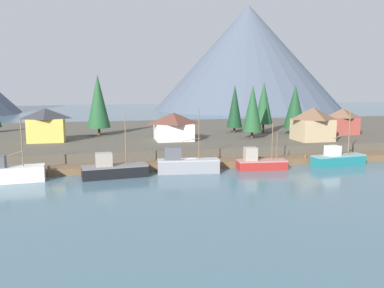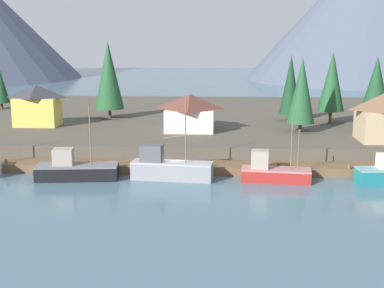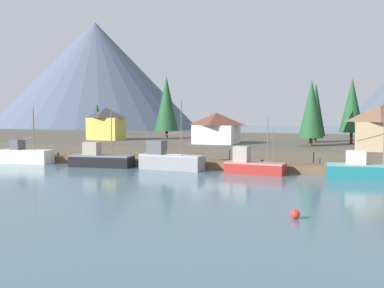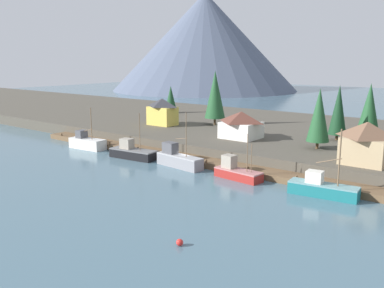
# 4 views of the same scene
# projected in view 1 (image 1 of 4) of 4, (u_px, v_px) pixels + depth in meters

# --- Properties ---
(ground_plane) EXTENTS (400.00, 400.00, 1.00)m
(ground_plane) POSITION_uv_depth(u_px,v_px,m) (166.00, 152.00, 79.23)
(ground_plane) COLOR #476675
(dock) EXTENTS (80.00, 4.00, 1.60)m
(dock) POSITION_uv_depth(u_px,v_px,m) (184.00, 165.00, 61.70)
(dock) COLOR brown
(dock) RESTS_ON ground_plane
(shoreline_bank) EXTENTS (400.00, 56.00, 2.50)m
(shoreline_bank) POSITION_uv_depth(u_px,v_px,m) (158.00, 136.00, 90.54)
(shoreline_bank) COLOR #4C473D
(shoreline_bank) RESTS_ON ground_plane
(mountain_central_peak) EXTENTS (100.75, 100.75, 55.30)m
(mountain_central_peak) POSITION_uv_depth(u_px,v_px,m) (248.00, 58.00, 211.30)
(mountain_central_peak) COLOR #475160
(mountain_central_peak) RESTS_ON ground_plane
(fishing_boat_white) EXTENTS (8.19, 3.49, 8.42)m
(fishing_boat_white) POSITION_uv_depth(u_px,v_px,m) (12.00, 173.00, 52.50)
(fishing_boat_white) COLOR silver
(fishing_boat_white) RESTS_ON ground_plane
(fishing_boat_black) EXTENTS (9.36, 3.92, 8.44)m
(fishing_boat_black) POSITION_uv_depth(u_px,v_px,m) (114.00, 170.00, 55.23)
(fishing_boat_black) COLOR black
(fishing_boat_black) RESTS_ON ground_plane
(fishing_boat_grey) EXTENTS (9.29, 3.24, 9.40)m
(fishing_boat_grey) POSITION_uv_depth(u_px,v_px,m) (186.00, 164.00, 57.92)
(fishing_boat_grey) COLOR gray
(fishing_boat_grey) RESTS_ON ground_plane
(fishing_boat_red) EXTENTS (7.80, 3.27, 7.16)m
(fishing_boat_red) POSITION_uv_depth(u_px,v_px,m) (260.00, 163.00, 60.48)
(fishing_boat_red) COLOR maroon
(fishing_boat_red) RESTS_ON ground_plane
(fishing_boat_teal) EXTENTS (9.23, 3.40, 9.23)m
(fishing_boat_teal) POSITION_uv_depth(u_px,v_px,m) (338.00, 159.00, 63.30)
(fishing_boat_teal) COLOR #196B70
(fishing_boat_teal) RESTS_ON ground_plane
(house_red) EXTENTS (6.38, 4.39, 5.57)m
(house_red) POSITION_uv_depth(u_px,v_px,m) (342.00, 121.00, 83.55)
(house_red) COLOR #9E4238
(house_red) RESTS_ON shoreline_bank
(house_tan) EXTENTS (6.73, 6.24, 6.33)m
(house_tan) POSITION_uv_depth(u_px,v_px,m) (313.00, 123.00, 74.13)
(house_tan) COLOR tan
(house_tan) RESTS_ON shoreline_bank
(house_yellow) EXTENTS (6.74, 4.47, 6.24)m
(house_yellow) POSITION_uv_depth(u_px,v_px,m) (46.00, 125.00, 72.17)
(house_yellow) COLOR gold
(house_yellow) RESTS_ON shoreline_bank
(house_white) EXTENTS (7.24, 6.55, 5.28)m
(house_white) POSITION_uv_depth(u_px,v_px,m) (174.00, 126.00, 74.63)
(house_white) COLOR silver
(house_white) RESTS_ON shoreline_bank
(conifer_near_left) EXTENTS (4.08, 4.08, 11.18)m
(conifer_near_left) POSITION_uv_depth(u_px,v_px,m) (264.00, 103.00, 86.44)
(conifer_near_left) COLOR #4C3823
(conifer_near_left) RESTS_ON shoreline_bank
(conifer_mid_left) EXTENTS (3.44, 3.44, 10.55)m
(conifer_mid_left) POSITION_uv_depth(u_px,v_px,m) (235.00, 106.00, 86.92)
(conifer_mid_left) COLOR #4C3823
(conifer_mid_left) RESTS_ON shoreline_bank
(conifer_mid_right) EXTENTS (4.80, 4.80, 12.67)m
(conifer_mid_right) POSITION_uv_depth(u_px,v_px,m) (98.00, 101.00, 81.32)
(conifer_mid_right) COLOR #4C3823
(conifer_mid_right) RESTS_ON shoreline_bank
(conifer_back_left) EXTENTS (3.90, 3.90, 10.50)m
(conifer_back_left) POSITION_uv_depth(u_px,v_px,m) (253.00, 108.00, 77.25)
(conifer_back_left) COLOR #4C3823
(conifer_back_left) RESTS_ON shoreline_bank
(conifer_back_right) EXTENTS (4.78, 4.78, 10.53)m
(conifer_back_right) POSITION_uv_depth(u_px,v_px,m) (295.00, 107.00, 84.57)
(conifer_back_right) COLOR #4C3823
(conifer_back_right) RESTS_ON shoreline_bank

